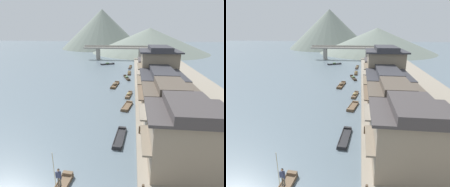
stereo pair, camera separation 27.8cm
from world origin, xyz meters
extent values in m
cube|color=gray|center=(15.35, 30.00, 0.31)|extent=(18.00, 110.00, 0.61)
cube|color=brown|center=(0.41, 3.83, 0.39)|extent=(0.90, 0.42, 0.24)
cube|color=black|center=(0.37, 2.26, 0.53)|extent=(0.14, 0.24, 0.05)
cylinder|color=#4C473D|center=(0.38, 2.30, 0.95)|extent=(0.11, 0.11, 0.78)
cube|color=black|center=(0.20, 2.29, 0.53)|extent=(0.14, 0.24, 0.05)
cylinder|color=#4C473D|center=(0.21, 2.33, 0.95)|extent=(0.11, 0.11, 0.78)
cube|color=#2D334C|center=(0.29, 2.31, 1.60)|extent=(0.35, 0.26, 0.52)
cylinder|color=#2D334C|center=(0.49, 2.21, 1.53)|extent=(0.08, 0.08, 0.56)
cylinder|color=#2D334C|center=(0.08, 2.30, 1.53)|extent=(0.08, 0.08, 0.56)
sphere|color=#A37A5B|center=(0.29, 2.31, 2.00)|extent=(0.20, 0.20, 0.20)
sphere|color=black|center=(0.30, 2.32, 2.02)|extent=(0.18, 0.18, 0.18)
cylinder|color=tan|center=(-0.02, 2.27, 2.05)|extent=(0.04, 0.04, 3.00)
cube|color=brown|center=(5.13, 25.77, 0.11)|extent=(1.41, 3.94, 0.22)
cube|color=brown|center=(5.40, 27.53, 0.31)|extent=(0.79, 0.47, 0.20)
cube|color=brown|center=(4.86, 24.01, 0.31)|extent=(0.79, 0.47, 0.20)
cube|color=brown|center=(4.76, 25.83, 0.26)|extent=(0.59, 3.33, 0.08)
cube|color=brown|center=(5.50, 25.71, 0.26)|extent=(0.59, 3.33, 0.08)
ellipsoid|color=olive|center=(5.13, 25.77, 0.42)|extent=(0.89, 1.14, 0.41)
cube|color=brown|center=(4.82, 45.14, 0.11)|extent=(0.89, 4.50, 0.23)
cube|color=brown|center=(4.83, 47.23, 0.33)|extent=(0.79, 0.36, 0.21)
cube|color=brown|center=(4.81, 43.04, 0.33)|extent=(0.79, 0.36, 0.21)
cube|color=brown|center=(4.42, 45.14, 0.27)|extent=(0.09, 4.00, 0.08)
cube|color=brown|center=(5.22, 45.13, 0.27)|extent=(0.09, 4.00, 0.08)
ellipsoid|color=olive|center=(4.82, 45.14, 0.45)|extent=(0.79, 1.10, 0.43)
cube|color=#232326|center=(4.44, 10.34, 0.12)|extent=(1.46, 4.57, 0.23)
cube|color=#232326|center=(4.63, 12.43, 0.34)|extent=(0.99, 0.44, 0.21)
cube|color=#232326|center=(4.26, 8.25, 0.34)|extent=(0.99, 0.44, 0.21)
cube|color=#232326|center=(3.95, 10.38, 0.27)|extent=(0.43, 3.99, 0.08)
cube|color=#232326|center=(4.93, 10.29, 0.27)|extent=(0.43, 3.99, 0.08)
cube|color=brown|center=(1.86, 32.30, 0.12)|extent=(1.73, 5.36, 0.23)
cube|color=brown|center=(1.56, 29.84, 0.34)|extent=(1.03, 0.48, 0.21)
cube|color=brown|center=(2.16, 34.77, 0.34)|extent=(1.03, 0.48, 0.21)
cube|color=brown|center=(2.37, 32.24, 0.27)|extent=(0.65, 4.74, 0.08)
cube|color=brown|center=(1.35, 32.36, 0.27)|extent=(0.65, 4.74, 0.08)
ellipsoid|color=brown|center=(1.86, 32.30, 0.51)|extent=(1.15, 1.50, 0.55)
cube|color=#423328|center=(4.95, 54.34, 0.10)|extent=(1.18, 5.77, 0.21)
cube|color=#423328|center=(5.11, 57.05, 0.30)|extent=(0.77, 0.40, 0.18)
cube|color=#423328|center=(4.78, 51.63, 0.30)|extent=(0.77, 0.40, 0.18)
cube|color=#423328|center=(4.57, 54.36, 0.25)|extent=(0.40, 5.22, 0.08)
cube|color=#423328|center=(5.32, 54.31, 0.25)|extent=(0.40, 5.22, 0.08)
ellipsoid|color=olive|center=(4.95, 54.34, 0.41)|extent=(0.81, 1.10, 0.41)
cube|color=brown|center=(4.96, 19.98, 0.12)|extent=(1.93, 4.07, 0.24)
cube|color=brown|center=(5.35, 21.74, 0.35)|extent=(1.06, 0.57, 0.21)
cube|color=brown|center=(4.57, 18.21, 0.35)|extent=(1.06, 0.57, 0.21)
cube|color=brown|center=(4.46, 20.09, 0.28)|extent=(0.81, 3.36, 0.08)
cube|color=brown|center=(5.47, 19.86, 0.28)|extent=(0.81, 3.36, 0.08)
cube|color=#232326|center=(-3.35, 59.38, 0.13)|extent=(4.97, 3.47, 0.26)
cube|color=#232326|center=(-1.26, 60.59, 0.38)|extent=(0.78, 0.99, 0.24)
cube|color=#232326|center=(-5.44, 58.17, 0.38)|extent=(0.78, 0.99, 0.24)
cube|color=#232326|center=(-3.59, 59.79, 0.30)|extent=(4.05, 2.39, 0.08)
cube|color=#232326|center=(-3.11, 58.96, 0.30)|extent=(4.05, 2.39, 0.08)
ellipsoid|color=#4C6B42|center=(-3.35, 59.38, 0.52)|extent=(1.61, 1.47, 0.52)
cube|color=#33281E|center=(4.30, 39.36, 0.13)|extent=(2.02, 5.08, 0.25)
cube|color=#33281E|center=(3.72, 41.66, 0.36)|extent=(0.79, 0.53, 0.23)
cube|color=#33281E|center=(4.88, 37.07, 0.36)|extent=(0.79, 0.53, 0.23)
cube|color=#33281E|center=(3.94, 39.27, 0.29)|extent=(1.19, 4.42, 0.08)
cube|color=#33281E|center=(4.65, 39.45, 0.29)|extent=(1.19, 4.42, 0.08)
ellipsoid|color=#4C6B42|center=(4.30, 39.36, 0.45)|extent=(0.96, 1.17, 0.40)
cube|color=gray|center=(10.26, 5.41, 3.21)|extent=(5.95, 4.81, 5.20)
cube|color=#6E6151|center=(6.93, 5.41, 3.21)|extent=(0.70, 4.81, 0.16)
cube|color=#3D3838|center=(10.26, 5.41, 5.93)|extent=(6.85, 5.71, 0.24)
cube|color=#3D3838|center=(10.26, 5.41, 6.40)|extent=(3.57, 5.71, 0.70)
cube|color=gray|center=(9.82, 11.23, 3.21)|extent=(5.08, 4.71, 5.20)
cube|color=gray|center=(6.93, 11.23, 3.21)|extent=(0.70, 4.71, 0.16)
cube|color=#4C4238|center=(9.82, 11.23, 5.93)|extent=(5.98, 5.61, 0.24)
cube|color=#4C4238|center=(9.82, 11.23, 6.40)|extent=(3.05, 5.61, 0.70)
cube|color=#75604C|center=(9.92, 18.44, 3.21)|extent=(5.26, 7.27, 5.20)
cube|color=brown|center=(6.93, 18.44, 3.21)|extent=(0.70, 7.27, 0.16)
cube|color=#2D2D33|center=(9.92, 18.44, 5.93)|extent=(6.16, 8.17, 0.24)
cube|color=#2D2D33|center=(9.92, 18.44, 6.40)|extent=(3.16, 8.17, 0.70)
cube|color=#7F705B|center=(10.28, 25.67, 4.51)|extent=(5.99, 6.30, 7.80)
cube|color=brown|center=(6.93, 25.67, 3.21)|extent=(0.70, 6.30, 0.16)
cube|color=brown|center=(6.93, 25.67, 5.81)|extent=(0.70, 6.30, 0.16)
cube|color=#2D2D33|center=(10.28, 25.67, 8.53)|extent=(6.89, 7.20, 0.24)
cube|color=#2D2D33|center=(10.28, 25.67, 9.00)|extent=(3.59, 7.20, 0.70)
cube|color=gray|center=(9.29, 32.81, 3.21)|extent=(4.01, 5.99, 5.20)
cube|color=gray|center=(6.93, 32.81, 3.21)|extent=(0.70, 5.99, 0.16)
cube|color=#3D3838|center=(9.29, 32.81, 5.93)|extent=(4.91, 6.89, 0.24)
cube|color=#3D3838|center=(9.29, 32.81, 6.40)|extent=(2.41, 6.89, 0.70)
cylinder|color=#473828|center=(6.70, 10.83, 1.07)|extent=(0.20, 0.20, 0.90)
cube|color=gray|center=(0.00, 71.65, 4.77)|extent=(29.62, 2.40, 0.60)
cylinder|color=gray|center=(-8.88, 71.65, 2.24)|extent=(1.80, 1.80, 4.47)
cylinder|color=gray|center=(8.88, 71.65, 2.24)|extent=(1.80, 1.80, 4.47)
cube|color=gray|center=(0.00, 72.65, 5.42)|extent=(29.62, 0.30, 0.70)
cone|color=slate|center=(-15.12, 123.65, 12.30)|extent=(53.92, 53.92, 24.60)
cone|color=slate|center=(14.59, 101.35, 6.46)|extent=(62.86, 62.86, 12.93)
camera|label=1|loc=(5.61, -9.04, 12.13)|focal=30.63mm
camera|label=2|loc=(5.89, -9.01, 12.13)|focal=30.63mm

